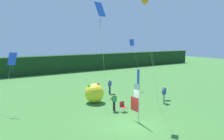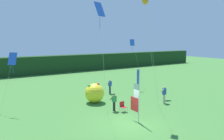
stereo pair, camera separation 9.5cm
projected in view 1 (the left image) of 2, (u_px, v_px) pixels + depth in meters
ground_plane at (130, 124)px, 16.76m from camera, size 120.00×120.00×0.00m
distant_treeline at (34, 65)px, 40.13m from camera, size 80.00×2.40×3.28m
banner_flag at (137, 96)px, 17.03m from camera, size 0.06×1.03×4.18m
person_near_banner at (114, 101)px, 19.67m from camera, size 0.55×0.48×1.62m
person_mid_field at (110, 86)px, 25.98m from camera, size 0.55×0.48×1.71m
person_far_left at (164, 94)px, 22.11m from camera, size 0.55×0.48×1.72m
inflatable_balloon at (94, 93)px, 22.26m from camera, size 1.94×1.94×2.01m
folding_chair at (123, 106)px, 19.51m from camera, size 0.51×0.51×0.89m
kite_blue_diamond_1 at (132, 45)px, 28.55m from camera, size 1.32×1.76×6.34m
kite_blue_diamond_2 at (101, 16)px, 14.09m from camera, size 2.84×3.45×8.65m
kite_blue_diamond_3 at (12, 60)px, 19.16m from camera, size 1.73×1.07×5.20m
kite_orange_delta_4 at (146, 1)px, 26.12m from camera, size 1.17×3.50×11.28m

